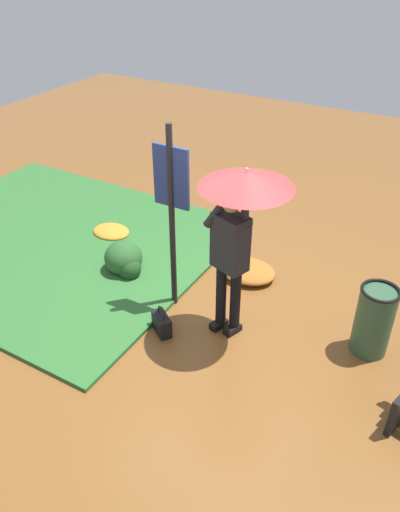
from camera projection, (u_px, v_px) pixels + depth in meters
name	position (u px, v px, depth m)	size (l,w,h in m)	color
ground_plane	(214.00, 317.00, 6.09)	(18.00, 18.00, 0.00)	brown
grass_verge	(51.00, 241.00, 7.53)	(4.80, 4.00, 0.05)	#2D662D
person_with_umbrella	(239.00, 212.00, 5.06)	(0.96, 0.96, 2.04)	black
info_sign_post	(172.00, 199.00, 5.55)	(0.44, 0.07, 2.30)	black
handbag	(162.00, 324.00, 5.80)	(0.33, 0.29, 0.37)	black
trash_bin	(374.00, 320.00, 5.40)	(0.42, 0.42, 0.83)	#2D5138
shrub_cluster	(125.00, 260.00, 6.75)	(0.56, 0.51, 0.46)	#285628
leaf_pile_near_person	(111.00, 232.00, 7.68)	(0.59, 0.47, 0.13)	#C68428
leaf_pile_by_bench	(247.00, 271.00, 6.77)	(0.78, 0.62, 0.17)	#A86023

